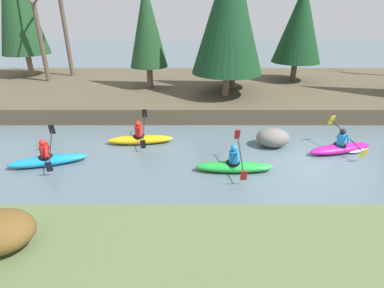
# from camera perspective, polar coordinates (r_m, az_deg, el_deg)

# --- Properties ---
(ground_plane) EXTENTS (90.00, 90.00, 0.00)m
(ground_plane) POSITION_cam_1_polar(r_m,az_deg,el_deg) (11.68, 21.00, -3.71)
(ground_plane) COLOR slate
(riverbank_far) EXTENTS (44.00, 10.95, 0.78)m
(riverbank_far) POSITION_cam_1_polar(r_m,az_deg,el_deg) (20.12, 12.24, 10.11)
(riverbank_far) COLOR brown
(riverbank_far) RESTS_ON ground
(conifer_tree_left) EXTENTS (2.21, 2.21, 5.86)m
(conifer_tree_left) POSITION_cam_1_polar(r_m,az_deg,el_deg) (18.38, -8.44, 21.45)
(conifer_tree_left) COLOR brown
(conifer_tree_left) RESTS_ON riverbank_far
(conifer_tree_mid_left) EXTENTS (3.74, 3.74, 7.27)m
(conifer_tree_mid_left) POSITION_cam_1_polar(r_m,az_deg,el_deg) (16.40, 7.25, 23.69)
(conifer_tree_mid_left) COLOR #7A664C
(conifer_tree_mid_left) RESTS_ON riverbank_far
(conifer_tree_centre) EXTENTS (3.07, 3.07, 6.78)m
(conifer_tree_centre) POSITION_cam_1_polar(r_m,az_deg,el_deg) (18.13, 8.44, 22.65)
(conifer_tree_centre) COLOR brown
(conifer_tree_centre) RESTS_ON riverbank_far
(conifer_tree_mid_right) EXTENTS (3.08, 3.08, 5.88)m
(conifer_tree_mid_right) POSITION_cam_1_polar(r_m,az_deg,el_deg) (21.16, 20.06, 20.72)
(conifer_tree_mid_right) COLOR brown
(conifer_tree_mid_right) RESTS_ON riverbank_far
(bare_tree_upstream) EXTENTS (3.49, 3.45, 6.33)m
(bare_tree_upstream) POSITION_cam_1_polar(r_m,az_deg,el_deg) (22.12, -26.80, 18.32)
(bare_tree_upstream) COLOR brown
(bare_tree_upstream) RESTS_ON riverbank_far
(bare_tree_mid_upstream) EXTENTS (4.09, 4.04, 7.47)m
(bare_tree_mid_upstream) POSITION_cam_1_polar(r_m,az_deg,el_deg) (23.31, -22.90, 20.50)
(bare_tree_mid_upstream) COLOR brown
(bare_tree_mid_upstream) RESTS_ON riverbank_far
(shrub_clump_second) EXTENTS (1.40, 1.17, 0.76)m
(shrub_clump_second) POSITION_cam_1_polar(r_m,az_deg,el_deg) (7.32, -32.76, -13.80)
(shrub_clump_second) COLOR brown
(shrub_clump_second) RESTS_ON riverbank_near
(kayaker_lead) EXTENTS (2.77, 2.04, 1.20)m
(kayaker_lead) POSITION_cam_1_polar(r_m,az_deg,el_deg) (13.19, 26.90, -0.61)
(kayaker_lead) COLOR #C61999
(kayaker_lead) RESTS_ON ground
(kayaker_middle) EXTENTS (2.77, 2.06, 1.20)m
(kayaker_middle) POSITION_cam_1_polar(r_m,az_deg,el_deg) (10.50, 8.29, -4.09)
(kayaker_middle) COLOR green
(kayaker_middle) RESTS_ON ground
(kayaker_trailing) EXTENTS (2.79, 2.07, 1.20)m
(kayaker_trailing) POSITION_cam_1_polar(r_m,az_deg,el_deg) (12.71, -9.61, 1.06)
(kayaker_trailing) COLOR yellow
(kayaker_trailing) RESTS_ON ground
(kayaker_far_back) EXTENTS (2.76, 2.03, 1.20)m
(kayaker_far_back) POSITION_cam_1_polar(r_m,az_deg,el_deg) (12.00, -25.56, -2.60)
(kayaker_far_back) COLOR #1993D6
(kayaker_far_back) RESTS_ON ground
(boulder_midstream) EXTENTS (1.34, 1.05, 0.76)m
(boulder_midstream) POSITION_cam_1_polar(r_m,az_deg,el_deg) (12.64, 15.25, 1.16)
(boulder_midstream) COLOR slate
(boulder_midstream) RESTS_ON ground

